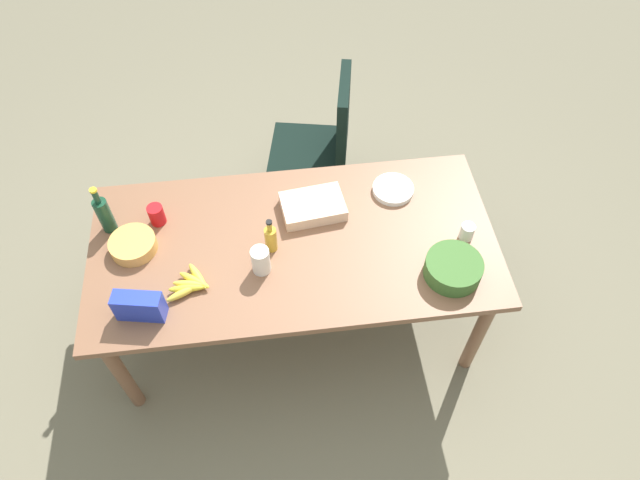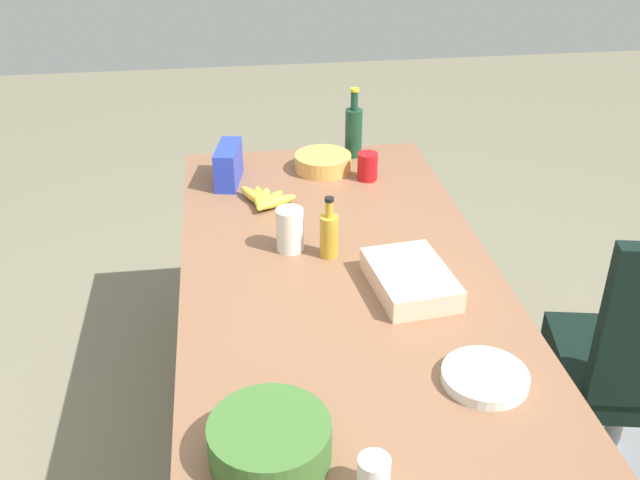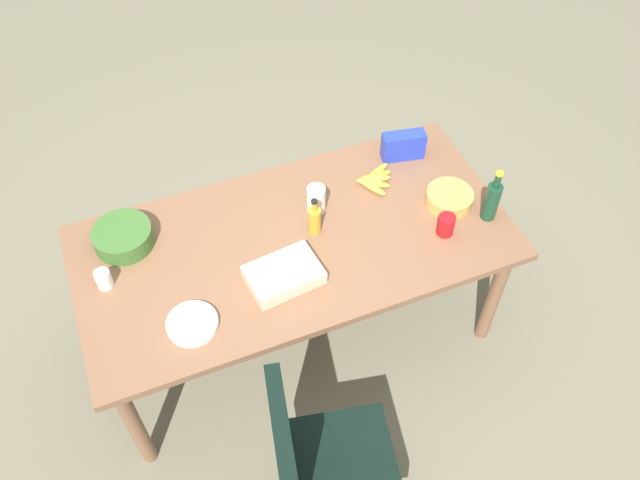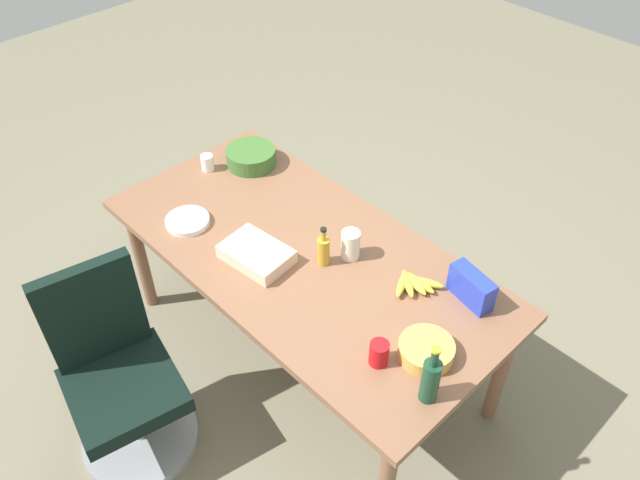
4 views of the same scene
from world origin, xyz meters
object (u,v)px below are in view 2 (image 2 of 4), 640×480
office_chair (633,388)px  paper_cup (374,475)px  red_solo_cup (368,166)px  conference_table (340,293)px  banana_bunch (264,199)px  salad_bowl (270,441)px  mayo_jar (290,230)px  chip_bag_blue (228,165)px  chip_bowl (323,162)px  sheet_cake (410,279)px  dressing_bottle (329,234)px  paper_plate_stack (485,377)px  wine_bottle (354,130)px

office_chair → paper_cup: office_chair is taller
red_solo_cup → conference_table: bearing=162.0°
paper_cup → banana_bunch: size_ratio=0.41×
salad_bowl → paper_cup: bearing=-121.4°
conference_table → mayo_jar: (0.17, 0.14, 0.15)m
paper_cup → chip_bag_blue: 1.61m
salad_bowl → chip_bowl: 1.56m
sheet_cake → banana_bunch: bearing=32.3°
dressing_bottle → banana_bunch: dressing_bottle is taller
paper_plate_stack → mayo_jar: (0.73, 0.42, 0.06)m
paper_cup → conference_table: bearing=-4.8°
paper_cup → mayo_jar: bearing=3.8°
sheet_cake → chip_bag_blue: 0.99m
paper_cup → wine_bottle: (1.78, -0.28, 0.07)m
office_chair → banana_bunch: 1.42m
paper_cup → dressing_bottle: 0.98m
chip_bowl → mayo_jar: mayo_jar is taller
paper_plate_stack → red_solo_cup: red_solo_cup is taller
sheet_cake → mayo_jar: bearing=49.3°
sheet_cake → dressing_bottle: 0.32m
office_chair → wine_bottle: 1.45m
sheet_cake → paper_cup: bearing=160.3°
salad_bowl → mayo_jar: 0.92m
salad_bowl → red_solo_cup: red_solo_cup is taller
sheet_cake → dressing_bottle: bearing=42.7°
dressing_bottle → salad_bowl: size_ratio=0.77×
red_solo_cup → wine_bottle: 0.25m
paper_plate_stack → wine_bottle: (1.48, 0.07, 0.10)m
conference_table → red_solo_cup: bearing=-18.0°
office_chair → sheet_cake: size_ratio=3.17×
sheet_cake → wine_bottle: wine_bottle is taller
red_solo_cup → salad_bowl: bearing=160.5°
paper_cup → dressing_bottle: bearing=-3.1°
salad_bowl → mayo_jar: mayo_jar is taller
dressing_bottle → red_solo_cup: size_ratio=1.91×
paper_cup → banana_bunch: 1.38m
dressing_bottle → red_solo_cup: 0.61m
banana_bunch → office_chair: bearing=-122.7°
conference_table → chip_bag_blue: size_ratio=9.26×
dressing_bottle → banana_bunch: (0.40, 0.18, -0.06)m
dressing_bottle → mayo_jar: size_ratio=1.43×
office_chair → chip_bowl: 1.41m
chip_bag_blue → wine_bottle: size_ratio=0.75×
chip_bowl → red_solo_cup: size_ratio=2.08×
salad_bowl → conference_table: bearing=-20.8°
salad_bowl → mayo_jar: size_ratio=1.86×
office_chair → mayo_jar: bearing=69.9°
dressing_bottle → paper_plate_stack: 0.74m
dressing_bottle → paper_plate_stack: size_ratio=0.96×
chip_bag_blue → salad_bowl: chip_bag_blue is taller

